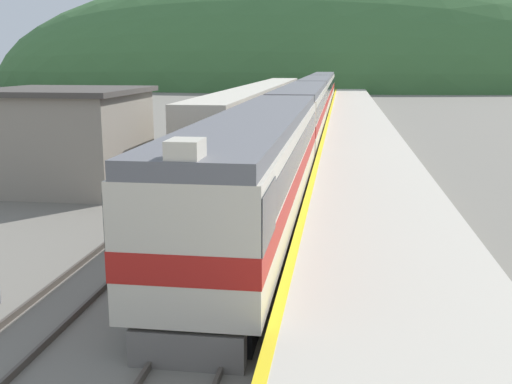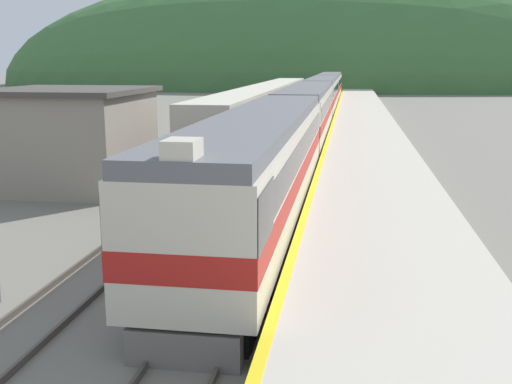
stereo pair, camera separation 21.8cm
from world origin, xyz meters
name	(u,v)px [view 2 (the right image)]	position (x,y,z in m)	size (l,w,h in m)	color
track_main	(319,120)	(0.00, 70.00, 0.08)	(1.52, 180.00, 0.16)	#4C443D
track_siding	(281,119)	(-3.92, 70.00, 0.08)	(1.51, 180.00, 0.16)	#4C443D
platform	(366,142)	(4.23, 50.00, 0.50)	(5.25, 140.00, 1.01)	#BCB5A5
distant_hills	(338,86)	(0.00, 155.59, 0.00)	(167.07, 75.18, 54.93)	#3D6B38
station_shed	(69,137)	(-10.15, 35.60, 2.36)	(7.07, 7.35, 4.68)	gray
express_train_lead_car	(261,166)	(0.00, 29.72, 2.27)	(3.04, 21.60, 4.51)	black
carriage_second	(307,112)	(0.00, 52.66, 2.26)	(3.03, 22.06, 4.15)	black
carriage_third	(322,95)	(0.00, 75.61, 2.26)	(3.03, 22.06, 4.15)	black
carriage_fourth	(330,86)	(0.00, 98.55, 2.26)	(3.03, 22.06, 4.15)	black
siding_train	(265,109)	(-3.92, 58.62, 2.02)	(2.90, 44.56, 3.91)	black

